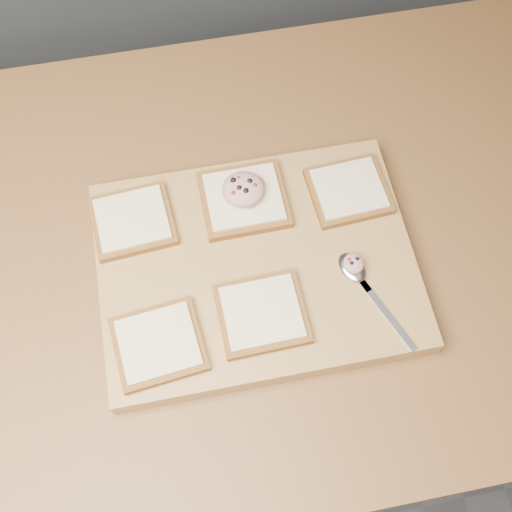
{
  "coord_description": "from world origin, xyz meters",
  "views": [
    {
      "loc": [
        0.0,
        -0.42,
        1.75
      ],
      "look_at": [
        0.08,
        -0.05,
        0.95
      ],
      "focal_mm": 45.0,
      "sensor_mm": 36.0,
      "label": 1
    }
  ],
  "objects_px": {
    "cutting_board": "(256,266)",
    "spoon": "(357,274)",
    "tuna_salad_dollop": "(243,189)",
    "bread_far_center": "(244,199)"
  },
  "relations": [
    {
      "from": "tuna_salad_dollop",
      "to": "spoon",
      "type": "distance_m",
      "value": 0.2
    },
    {
      "from": "cutting_board",
      "to": "tuna_salad_dollop",
      "type": "distance_m",
      "value": 0.11
    },
    {
      "from": "bread_far_center",
      "to": "spoon",
      "type": "height_order",
      "value": "bread_far_center"
    },
    {
      "from": "cutting_board",
      "to": "tuna_salad_dollop",
      "type": "xyz_separation_m",
      "value": [
        0.0,
        0.1,
        0.05
      ]
    },
    {
      "from": "tuna_salad_dollop",
      "to": "cutting_board",
      "type": "bearing_deg",
      "value": -90.5
    },
    {
      "from": "cutting_board",
      "to": "spoon",
      "type": "distance_m",
      "value": 0.14
    },
    {
      "from": "tuna_salad_dollop",
      "to": "spoon",
      "type": "bearing_deg",
      "value": -48.29
    },
    {
      "from": "tuna_salad_dollop",
      "to": "spoon",
      "type": "height_order",
      "value": "tuna_salad_dollop"
    },
    {
      "from": "bread_far_center",
      "to": "spoon",
      "type": "xyz_separation_m",
      "value": [
        0.13,
        -0.15,
        -0.0
      ]
    },
    {
      "from": "tuna_salad_dollop",
      "to": "spoon",
      "type": "xyz_separation_m",
      "value": [
        0.13,
        -0.15,
        -0.03
      ]
    }
  ]
}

